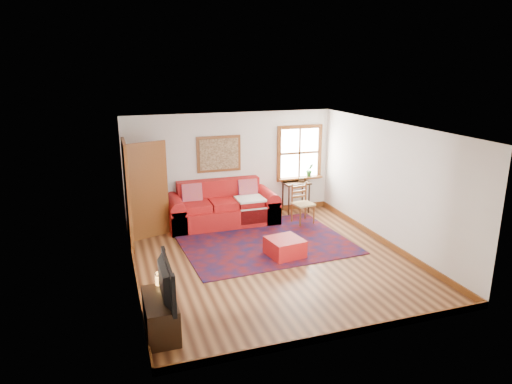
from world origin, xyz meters
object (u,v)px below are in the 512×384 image
object	(u,v)px
side_table	(296,187)
media_cabinet	(161,315)
red_leather_sofa	(222,210)
red_ottoman	(285,247)
ladder_back_chair	(302,202)

from	to	relation	value
side_table	media_cabinet	world-z (taller)	side_table
red_leather_sofa	media_cabinet	size ratio (longest dim) A/B	2.68
red_ottoman	ladder_back_chair	world-z (taller)	ladder_back_chair
side_table	ladder_back_chair	distance (m)	0.85
red_leather_sofa	red_ottoman	size ratio (longest dim) A/B	4.00
red_ottoman	media_cabinet	bearing A→B (deg)	-153.10
red_leather_sofa	red_ottoman	xyz separation A→B (m)	(0.67, -2.22, -0.15)
red_ottoman	side_table	bearing A→B (deg)	53.65
red_ottoman	ladder_back_chair	distance (m)	2.02
red_leather_sofa	media_cabinet	xyz separation A→B (m)	(-1.92, -4.09, -0.07)
side_table	red_leather_sofa	bearing A→B (deg)	-172.34
red_leather_sofa	side_table	distance (m)	2.00
red_ottoman	media_cabinet	world-z (taller)	media_cabinet
red_ottoman	media_cabinet	size ratio (longest dim) A/B	0.67
side_table	ladder_back_chair	bearing A→B (deg)	-103.96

